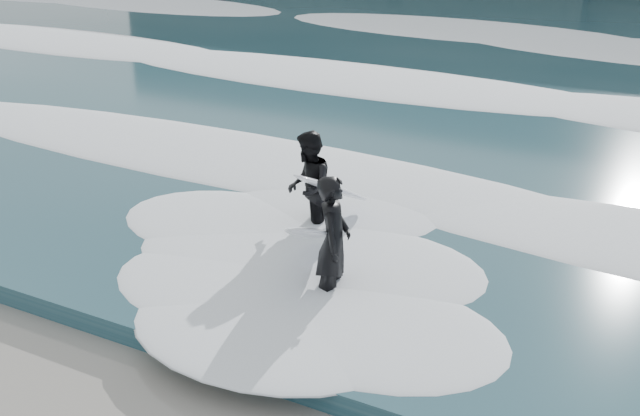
# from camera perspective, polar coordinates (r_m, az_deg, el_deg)

# --- Properties ---
(sea) EXTENTS (90.00, 52.00, 0.30)m
(sea) POSITION_cam_1_polar(r_m,az_deg,el_deg) (33.25, 19.44, 11.90)
(sea) COLOR #224652
(sea) RESTS_ON ground
(foam_near) EXTENTS (60.00, 3.20, 0.20)m
(foam_near) POSITION_cam_1_polar(r_m,az_deg,el_deg) (14.41, 4.75, 1.87)
(foam_near) COLOR white
(foam_near) RESTS_ON sea
(foam_mid) EXTENTS (60.00, 4.00, 0.24)m
(foam_mid) POSITION_cam_1_polar(r_m,az_deg,el_deg) (20.73, 12.84, 7.77)
(foam_mid) COLOR white
(foam_mid) RESTS_ON sea
(foam_far) EXTENTS (60.00, 4.80, 0.30)m
(foam_far) POSITION_cam_1_polar(r_m,az_deg,el_deg) (29.31, 18.05, 11.43)
(foam_far) COLOR white
(foam_far) RESTS_ON sea
(surfer_left) EXTENTS (1.39, 2.13, 1.88)m
(surfer_left) POSITION_cam_1_polar(r_m,az_deg,el_deg) (10.69, 0.59, -2.34)
(surfer_left) COLOR black
(surfer_left) RESTS_ON ground
(surfer_right) EXTENTS (1.32, 1.94, 1.82)m
(surfer_right) POSITION_cam_1_polar(r_m,az_deg,el_deg) (12.62, -0.65, 1.45)
(surfer_right) COLOR black
(surfer_right) RESTS_ON ground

